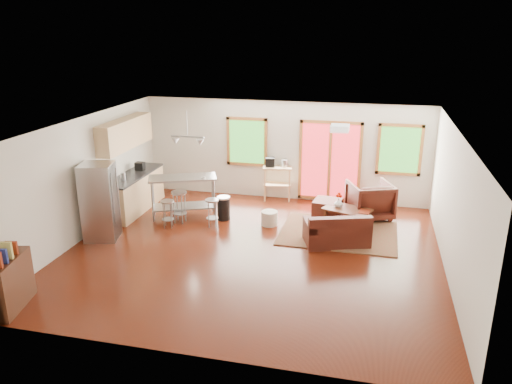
% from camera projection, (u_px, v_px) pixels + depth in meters
% --- Properties ---
extents(floor, '(7.50, 7.00, 0.02)m').
position_uv_depth(floor, '(253.00, 252.00, 10.25)').
color(floor, '#340E05').
rests_on(floor, ground).
extents(ceiling, '(7.50, 7.00, 0.02)m').
position_uv_depth(ceiling, '(252.00, 126.00, 9.42)').
color(ceiling, silver).
rests_on(ceiling, ground).
extents(back_wall, '(7.50, 0.02, 2.60)m').
position_uv_depth(back_wall, '(284.00, 151.00, 13.07)').
color(back_wall, beige).
rests_on(back_wall, ground).
extents(left_wall, '(0.02, 7.00, 2.60)m').
position_uv_depth(left_wall, '(82.00, 179.00, 10.66)').
color(left_wall, beige).
rests_on(left_wall, ground).
extents(right_wall, '(0.02, 7.00, 2.60)m').
position_uv_depth(right_wall, '(454.00, 207.00, 9.01)').
color(right_wall, beige).
rests_on(right_wall, ground).
extents(front_wall, '(7.50, 0.02, 2.60)m').
position_uv_depth(front_wall, '(189.00, 273.00, 6.59)').
color(front_wall, beige).
rests_on(front_wall, ground).
extents(window_left, '(1.10, 0.05, 1.30)m').
position_uv_depth(window_left, '(247.00, 142.00, 13.18)').
color(window_left, '#23571B').
rests_on(window_left, back_wall).
extents(french_doors, '(1.60, 0.05, 2.10)m').
position_uv_depth(french_doors, '(330.00, 161.00, 12.83)').
color(french_doors, '#B32027').
rests_on(french_doors, back_wall).
extents(window_right, '(1.10, 0.05, 1.30)m').
position_uv_depth(window_right, '(400.00, 150.00, 12.32)').
color(window_right, '#23571B').
rests_on(window_right, back_wall).
extents(rug, '(2.59, 2.01, 0.03)m').
position_uv_depth(rug, '(338.00, 233.00, 11.15)').
color(rug, '#4B6037').
rests_on(rug, floor).
extents(loveseat, '(1.49, 1.13, 0.71)m').
position_uv_depth(loveseat, '(337.00, 232.00, 10.52)').
color(loveseat, black).
rests_on(loveseat, floor).
extents(coffee_table, '(1.20, 0.95, 0.42)m').
position_uv_depth(coffee_table, '(347.00, 211.00, 11.47)').
color(coffee_table, '#34190D').
rests_on(coffee_table, floor).
extents(armchair, '(1.23, 1.19, 0.99)m').
position_uv_depth(armchair, '(370.00, 198.00, 11.92)').
color(armchair, black).
rests_on(armchair, floor).
extents(ottoman, '(0.71, 0.71, 0.42)m').
position_uv_depth(ottoman, '(327.00, 208.00, 12.07)').
color(ottoman, black).
rests_on(ottoman, floor).
extents(pouf, '(0.39, 0.39, 0.33)m').
position_uv_depth(pouf, '(269.00, 218.00, 11.58)').
color(pouf, beige).
rests_on(pouf, floor).
extents(vase, '(0.21, 0.22, 0.35)m').
position_uv_depth(vase, '(339.00, 202.00, 11.56)').
color(vase, silver).
rests_on(vase, coffee_table).
extents(book, '(0.24, 0.08, 0.32)m').
position_uv_depth(book, '(360.00, 205.00, 11.27)').
color(book, maroon).
rests_on(book, coffee_table).
extents(cabinets, '(0.64, 2.24, 2.30)m').
position_uv_depth(cabinets, '(132.00, 175.00, 12.29)').
color(cabinets, tan).
rests_on(cabinets, floor).
extents(refrigerator, '(0.81, 0.80, 1.68)m').
position_uv_depth(refrigerator, '(100.00, 202.00, 10.65)').
color(refrigerator, '#B7BABC').
rests_on(refrigerator, floor).
extents(island, '(1.71, 1.19, 1.01)m').
position_uv_depth(island, '(183.00, 189.00, 11.93)').
color(island, '#B7BABC').
rests_on(island, floor).
extents(cup, '(0.13, 0.11, 0.12)m').
position_uv_depth(cup, '(203.00, 179.00, 11.69)').
color(cup, silver).
rests_on(cup, island).
extents(bar_stool_a, '(0.37, 0.37, 0.64)m').
position_uv_depth(bar_stool_a, '(168.00, 208.00, 11.36)').
color(bar_stool_a, '#B7BABC').
rests_on(bar_stool_a, floor).
extents(bar_stool_b, '(0.37, 0.37, 0.76)m').
position_uv_depth(bar_stool_b, '(179.00, 200.00, 11.62)').
color(bar_stool_b, '#B7BABC').
rests_on(bar_stool_b, floor).
extents(bar_stool_c, '(0.39, 0.39, 0.65)m').
position_uv_depth(bar_stool_c, '(212.00, 206.00, 11.42)').
color(bar_stool_c, '#B7BABC').
rests_on(bar_stool_c, floor).
extents(trash_can, '(0.39, 0.39, 0.57)m').
position_uv_depth(trash_can, '(224.00, 208.00, 11.88)').
color(trash_can, black).
rests_on(trash_can, floor).
extents(kitchen_cart, '(0.82, 0.61, 1.14)m').
position_uv_depth(kitchen_cart, '(276.00, 171.00, 13.11)').
color(kitchen_cart, tan).
rests_on(kitchen_cart, floor).
extents(bookshelf, '(0.59, 1.06, 1.18)m').
position_uv_depth(bookshelf, '(8.00, 283.00, 8.07)').
color(bookshelf, '#34190D').
rests_on(bookshelf, floor).
extents(ceiling_flush, '(0.35, 0.35, 0.12)m').
position_uv_depth(ceiling_flush, '(340.00, 128.00, 9.65)').
color(ceiling_flush, white).
rests_on(ceiling_flush, ceiling).
extents(pendant_light, '(0.80, 0.18, 0.79)m').
position_uv_depth(pendant_light, '(188.00, 141.00, 11.45)').
color(pendant_light, gray).
rests_on(pendant_light, ceiling).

